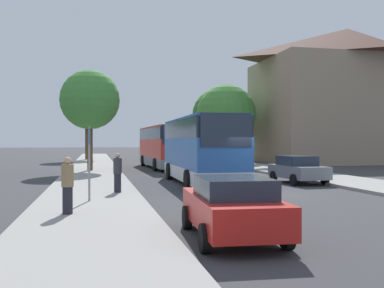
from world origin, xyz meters
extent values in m
plane|color=#38383A|center=(0.00, 0.00, 0.00)|extent=(300.00, 300.00, 0.00)
cube|color=gray|center=(-7.00, 0.00, 0.07)|extent=(4.00, 120.00, 0.15)
cube|color=gray|center=(20.01, 25.01, 5.47)|extent=(18.69, 12.07, 10.94)
pyramid|color=#513328|center=(20.01, 25.01, 12.75)|extent=(18.69, 12.07, 3.62)
cube|color=silver|center=(-1.26, 4.61, 0.62)|extent=(2.73, 10.56, 0.70)
cube|color=#285BA8|center=(-1.26, 4.61, 1.73)|extent=(2.73, 10.56, 1.51)
cube|color=#232D3D|center=(-1.26, 4.61, 2.96)|extent=(2.75, 10.35, 0.95)
cube|color=#285BA8|center=(-1.26, 4.61, 3.50)|extent=(2.68, 10.35, 0.12)
cube|color=#232D3D|center=(-1.36, -0.68, 2.81)|extent=(2.27, 0.11, 1.45)
sphere|color=#F4EAC1|center=(-2.25, -0.68, 0.66)|extent=(0.24, 0.24, 0.24)
sphere|color=#F4EAC1|center=(-0.48, -0.71, 0.66)|extent=(0.24, 0.24, 0.24)
cylinder|color=black|center=(-2.58, 1.48, 0.50)|extent=(0.32, 1.01, 1.00)
cylinder|color=black|center=(-0.06, 1.43, 0.50)|extent=(0.32, 1.01, 1.00)
cylinder|color=black|center=(-2.45, 7.79, 0.50)|extent=(0.32, 1.01, 1.00)
cylinder|color=black|center=(0.07, 7.74, 0.50)|extent=(0.32, 1.01, 1.00)
cube|color=gray|center=(-1.15, 19.05, 0.62)|extent=(2.85, 12.05, 0.70)
cube|color=red|center=(-1.15, 19.05, 1.73)|extent=(2.85, 12.05, 1.51)
cube|color=#232D3D|center=(-1.15, 19.05, 2.96)|extent=(2.87, 11.81, 0.95)
cube|color=red|center=(-1.15, 19.05, 3.49)|extent=(2.79, 11.81, 0.12)
cube|color=#232D3D|center=(-0.97, 13.04, 2.81)|extent=(2.25, 0.13, 1.45)
sphere|color=#F4EAC1|center=(-1.84, 12.99, 0.66)|extent=(0.24, 0.24, 0.24)
sphere|color=#F4EAC1|center=(-0.09, 13.04, 0.66)|extent=(0.24, 0.24, 0.24)
cylinder|color=black|center=(-2.29, 15.43, 0.50)|extent=(0.33, 1.01, 1.00)
cylinder|color=black|center=(0.21, 15.50, 0.50)|extent=(0.33, 1.01, 1.00)
cylinder|color=black|center=(-2.50, 22.61, 0.50)|extent=(0.33, 1.01, 1.00)
cylinder|color=black|center=(-0.01, 22.68, 0.50)|extent=(0.33, 1.01, 1.00)
cube|color=red|center=(-3.64, -8.78, 0.67)|extent=(2.03, 4.28, 0.71)
cube|color=#232D3D|center=(-3.65, -8.94, 1.25)|extent=(1.70, 2.26, 0.46)
cylinder|color=black|center=(-4.46, -7.43, 0.31)|extent=(0.24, 0.63, 0.62)
cylinder|color=black|center=(-2.67, -7.53, 0.31)|extent=(0.24, 0.63, 0.62)
cylinder|color=black|center=(-4.60, -10.02, 0.31)|extent=(0.24, 0.63, 0.62)
cylinder|color=black|center=(-2.82, -10.12, 0.31)|extent=(0.24, 0.63, 0.62)
cube|color=slate|center=(4.11, 3.85, 0.65)|extent=(2.03, 4.00, 0.68)
cube|color=#232D3D|center=(4.10, 4.01, 1.25)|extent=(1.71, 2.12, 0.53)
cylinder|color=black|center=(5.09, 2.70, 0.31)|extent=(0.23, 0.63, 0.62)
cylinder|color=black|center=(3.27, 2.59, 0.31)|extent=(0.23, 0.63, 0.62)
cylinder|color=black|center=(4.95, 5.11, 0.31)|extent=(0.23, 0.63, 0.62)
cylinder|color=black|center=(3.14, 5.01, 0.31)|extent=(0.23, 0.63, 0.62)
cylinder|color=gray|center=(-7.05, -2.29, 1.51)|extent=(0.08, 0.08, 2.72)
cube|color=#1E56A3|center=(-7.05, -2.29, 2.52)|extent=(0.03, 0.45, 0.60)
cylinder|color=#23232D|center=(-5.91, 0.23, 0.55)|extent=(0.30, 0.30, 0.80)
cylinder|color=#333338|center=(-5.91, 0.23, 1.28)|extent=(0.36, 0.36, 0.66)
sphere|color=tan|center=(-5.91, 0.23, 1.72)|extent=(0.22, 0.22, 0.22)
cylinder|color=#23232D|center=(-7.65, -5.16, 0.56)|extent=(0.30, 0.30, 0.81)
cylinder|color=olive|center=(-7.65, -5.16, 1.30)|extent=(0.36, 0.36, 0.68)
sphere|color=tan|center=(-7.65, -5.16, 1.75)|extent=(0.22, 0.22, 0.22)
cylinder|color=#513D23|center=(-7.22, 15.14, 1.96)|extent=(0.40, 0.40, 3.62)
sphere|color=#428938|center=(-7.22, 15.14, 5.42)|extent=(4.42, 4.42, 4.42)
cylinder|color=#513D23|center=(-7.81, 35.74, 2.30)|extent=(0.40, 0.40, 4.30)
sphere|color=#428938|center=(-7.81, 35.74, 6.39)|extent=(5.17, 5.17, 5.17)
cylinder|color=#47331E|center=(6.43, 25.62, 1.48)|extent=(0.40, 0.40, 2.66)
sphere|color=#428938|center=(6.43, 25.62, 5.12)|extent=(6.16, 6.16, 6.16)
cylinder|color=brown|center=(6.92, 30.12, 1.58)|extent=(0.40, 0.40, 2.86)
sphere|color=#2D7028|center=(6.92, 30.12, 5.28)|extent=(6.06, 6.06, 6.06)
camera|label=1|loc=(-6.83, -19.07, 2.33)|focal=42.00mm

